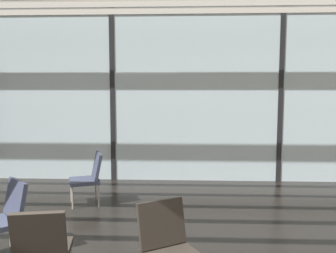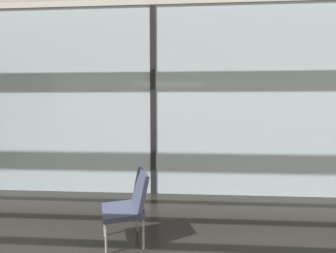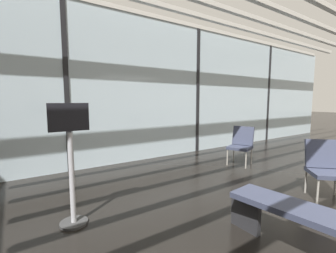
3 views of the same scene
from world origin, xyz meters
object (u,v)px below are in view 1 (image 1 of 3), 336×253
lounge_chair_1 (90,175)px  lounge_chair_0 (168,244)px  parked_airplane (161,86)px  lounge_chair_2 (42,245)px  lounge_chair_3 (5,214)px

lounge_chair_1 → lounge_chair_0: bearing=8.3°
parked_airplane → lounge_chair_0: size_ratio=13.32×
parked_airplane → lounge_chair_1: size_ratio=13.32×
lounge_chair_2 → lounge_chair_0: bearing=173.9°
lounge_chair_0 → lounge_chair_3: same height
lounge_chair_0 → lounge_chair_1: size_ratio=1.00×
lounge_chair_0 → lounge_chair_1: same height
lounge_chair_3 → lounge_chair_1: bearing=120.6°
lounge_chair_1 → parked_airplane: bearing=152.2°
lounge_chair_0 → lounge_chair_3: bearing=129.1°
parked_airplane → lounge_chair_2: 9.22m
parked_airplane → lounge_chair_2: size_ratio=13.32×
parked_airplane → lounge_chair_1: bearing=-97.4°
parked_airplane → lounge_chair_2: bearing=-93.4°
parked_airplane → lounge_chair_2: parked_airplane is taller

